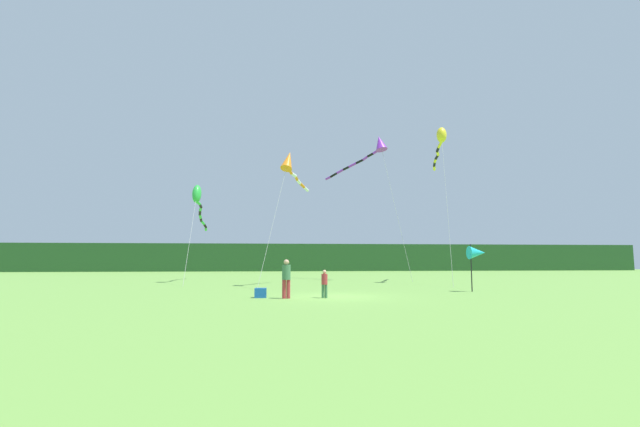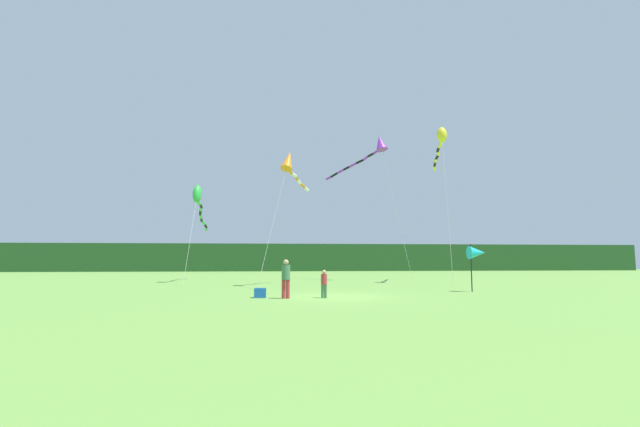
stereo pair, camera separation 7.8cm
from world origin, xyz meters
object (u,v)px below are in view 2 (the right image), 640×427
object	(u,v)px
person_child	(324,282)
kite_yellow	(441,140)
banner_flag_pole	(477,253)
kite_purple	(375,147)
kite_green	(198,200)
cooler_box	(260,293)
person_adult	(286,277)
kite_orange	(290,164)

from	to	relation	value
person_child	kite_yellow	xyz separation A→B (m)	(10.06, 11.27, 9.86)
banner_flag_pole	kite_purple	xyz separation A→B (m)	(-2.40, 12.92, 9.05)
person_child	kite_green	world-z (taller)	kite_green
kite_green	kite_yellow	world-z (taller)	kite_yellow
cooler_box	banner_flag_pole	xyz separation A→B (m)	(11.35, 2.47, 1.83)
person_child	kite_purple	distance (m)	19.92
person_adult	kite_purple	distance (m)	20.43
cooler_box	kite_purple	bearing A→B (deg)	59.81
person_child	kite_purple	size ratio (longest dim) A/B	0.10
banner_flag_pole	kite_purple	bearing A→B (deg)	100.54
person_adult	cooler_box	distance (m)	1.44
cooler_box	kite_yellow	distance (m)	19.74
kite_purple	person_child	bearing A→B (deg)	-111.17
kite_purple	kite_yellow	size ratio (longest dim) A/B	1.05
person_adult	kite_green	distance (m)	16.61
person_adult	kite_purple	bearing A→B (deg)	63.81
kite_purple	person_adult	bearing A→B (deg)	-116.19
person_adult	kite_yellow	world-z (taller)	kite_yellow
person_child	kite_orange	size ratio (longest dim) A/B	0.14
kite_orange	person_adult	bearing A→B (deg)	-92.77
kite_yellow	kite_orange	xyz separation A→B (m)	(-11.32, -2.38, -2.57)
person_adult	kite_green	bearing A→B (deg)	113.70
kite_green	kite_yellow	size ratio (longest dim) A/B	0.96
person_child	kite_purple	xyz separation A→B (m)	(6.13, 15.84, 10.40)
person_adult	kite_green	world-z (taller)	kite_green
person_adult	kite_orange	world-z (taller)	kite_orange
cooler_box	kite_yellow	world-z (taller)	kite_yellow
cooler_box	banner_flag_pole	distance (m)	11.76
person_child	kite_yellow	size ratio (longest dim) A/B	0.11
person_child	kite_orange	world-z (taller)	kite_orange
person_adult	kite_purple	xyz separation A→B (m)	(7.83, 15.92, 10.14)
cooler_box	kite_green	distance (m)	16.01
person_adult	person_child	world-z (taller)	person_adult
person_adult	kite_purple	world-z (taller)	kite_purple
kite_yellow	kite_green	bearing A→B (deg)	170.35
banner_flag_pole	kite_purple	size ratio (longest dim) A/B	0.21
person_adult	banner_flag_pole	distance (m)	10.72
person_adult	cooler_box	bearing A→B (deg)	154.85
cooler_box	kite_orange	distance (m)	11.57
kite_yellow	person_child	bearing A→B (deg)	-131.75
banner_flag_pole	kite_purple	distance (m)	15.95
kite_yellow	kite_orange	world-z (taller)	kite_yellow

